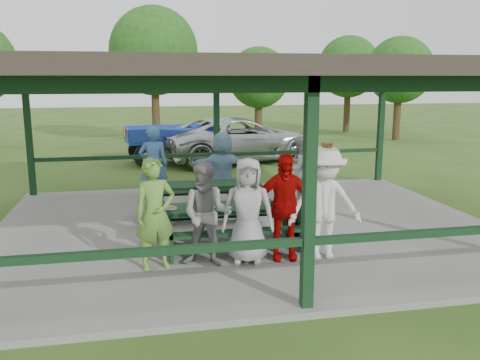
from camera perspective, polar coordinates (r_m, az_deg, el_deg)
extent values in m
plane|color=#2E5019|center=(10.46, 0.68, -5.64)|extent=(90.00, 90.00, 0.00)
cube|color=slate|center=(10.45, 0.68, -5.38)|extent=(10.00, 8.00, 0.10)
cube|color=black|center=(6.50, 7.77, -1.81)|extent=(0.15, 0.15, 3.00)
cube|color=black|center=(13.91, -22.63, 4.51)|extent=(0.15, 0.15, 3.00)
cube|color=black|center=(13.81, -2.64, 5.33)|extent=(0.15, 0.15, 3.00)
cube|color=black|center=(15.30, 15.51, 5.53)|extent=(0.15, 0.15, 3.00)
cube|color=black|center=(6.33, -13.60, -8.07)|extent=(4.65, 0.10, 0.10)
cube|color=black|center=(7.77, 24.68, -5.15)|extent=(4.65, 0.10, 0.10)
cube|color=black|center=(13.73, -12.56, 2.51)|extent=(4.65, 0.10, 0.10)
cube|color=black|center=(14.45, 6.84, 3.14)|extent=(4.65, 0.10, 0.10)
cube|color=black|center=(6.33, 8.11, 10.61)|extent=(9.80, 0.15, 0.20)
cube|color=black|center=(13.73, -2.69, 11.15)|extent=(9.80, 0.15, 0.20)
cube|color=#2F2622|center=(10.00, 0.72, 12.28)|extent=(10.60, 8.60, 0.24)
cube|color=black|center=(9.01, -0.80, -3.05)|extent=(2.64, 0.75, 0.06)
cube|color=black|center=(8.57, -0.11, -5.88)|extent=(2.64, 0.28, 0.05)
cube|color=black|center=(9.61, -1.41, -3.94)|extent=(2.64, 0.28, 0.05)
cube|color=black|center=(8.97, -8.00, -5.52)|extent=(0.06, 0.70, 0.75)
cube|color=black|center=(9.37, 6.09, -4.73)|extent=(0.06, 0.70, 0.75)
cube|color=black|center=(9.02, -7.98, -6.43)|extent=(0.06, 1.39, 0.45)
cube|color=black|center=(9.42, 6.07, -5.61)|extent=(0.06, 1.39, 0.45)
cube|color=black|center=(10.89, -4.25, -0.52)|extent=(2.46, 0.75, 0.06)
cube|color=black|center=(10.42, -3.84, -2.73)|extent=(2.46, 0.28, 0.05)
cube|color=black|center=(11.49, -4.58, -1.40)|extent=(2.46, 0.28, 0.05)
cube|color=black|center=(10.89, -9.72, -2.52)|extent=(0.06, 0.70, 0.75)
cube|color=black|center=(11.14, 1.15, -2.04)|extent=(0.06, 0.70, 0.75)
cube|color=black|center=(10.93, -9.70, -3.29)|extent=(0.06, 1.39, 0.45)
cube|color=black|center=(11.18, 1.15, -2.78)|extent=(0.06, 1.39, 0.45)
cylinder|color=white|center=(8.87, -7.81, -3.16)|extent=(0.22, 0.22, 0.01)
torus|color=#AB783D|center=(8.84, -8.06, -3.06)|extent=(0.10, 0.10, 0.03)
torus|color=#AB783D|center=(8.85, -7.55, -3.04)|extent=(0.10, 0.10, 0.03)
torus|color=#AB783D|center=(8.91, -7.83, -2.95)|extent=(0.10, 0.10, 0.03)
cylinder|color=white|center=(8.96, -2.49, -2.91)|extent=(0.22, 0.22, 0.01)
torus|color=#AB783D|center=(8.93, -2.72, -2.82)|extent=(0.10, 0.10, 0.03)
torus|color=#AB783D|center=(8.94, -2.21, -2.80)|extent=(0.10, 0.10, 0.03)
torus|color=#AB783D|center=(9.00, -2.53, -2.71)|extent=(0.10, 0.10, 0.03)
cylinder|color=white|center=(9.08, 1.71, -2.70)|extent=(0.22, 0.22, 0.01)
torus|color=#AB783D|center=(9.05, 1.50, -2.61)|extent=(0.10, 0.10, 0.03)
torus|color=#AB783D|center=(9.07, 1.99, -2.59)|extent=(0.10, 0.10, 0.03)
torus|color=#AB783D|center=(9.12, 1.65, -2.50)|extent=(0.10, 0.10, 0.03)
cylinder|color=white|center=(9.26, 5.95, -2.48)|extent=(0.22, 0.22, 0.01)
torus|color=#AB783D|center=(9.23, 5.75, -2.39)|extent=(0.10, 0.10, 0.03)
torus|color=#AB783D|center=(9.25, 6.23, -2.36)|extent=(0.10, 0.10, 0.03)
torus|color=#AB783D|center=(9.30, 5.87, -2.28)|extent=(0.10, 0.10, 0.03)
cylinder|color=#381E0F|center=(8.77, -2.36, -2.93)|extent=(0.06, 0.06, 0.10)
cylinder|color=#381E0F|center=(8.89, 1.60, -2.73)|extent=(0.06, 0.06, 0.10)
cylinder|color=#381E0F|center=(8.94, 2.92, -2.66)|extent=(0.06, 0.06, 0.10)
cylinder|color=#381E0F|center=(8.97, 3.66, -2.62)|extent=(0.06, 0.06, 0.10)
cylinder|color=#381E0F|center=(9.05, 5.43, -2.52)|extent=(0.06, 0.06, 0.10)
cone|color=white|center=(9.21, 0.03, -2.21)|extent=(0.09, 0.09, 0.10)
cone|color=white|center=(9.28, 2.05, -2.11)|extent=(0.09, 0.09, 0.10)
cone|color=white|center=(9.43, 5.42, -1.94)|extent=(0.09, 0.09, 0.10)
imported|color=#629735|center=(8.04, -9.51, -3.79)|extent=(0.73, 0.57, 1.77)
imported|color=gray|center=(8.09, -3.74, -3.90)|extent=(0.97, 0.85, 1.68)
imported|color=#9B9C9E|center=(8.20, 0.88, -3.47)|extent=(0.94, 0.71, 1.73)
imported|color=#9D0605|center=(8.39, 4.93, -2.98)|extent=(1.10, 0.58, 1.79)
imported|color=silver|center=(8.45, 9.50, -2.62)|extent=(1.29, 0.82, 1.89)
cylinder|color=brown|center=(8.28, 9.70, 3.34)|extent=(0.35, 0.35, 0.02)
cylinder|color=brown|center=(8.27, 9.72, 3.76)|extent=(0.21, 0.21, 0.11)
imported|color=#7FA6C4|center=(11.87, -1.94, 1.28)|extent=(1.71, 1.02, 1.75)
imported|color=#3F6BA5|center=(12.19, -9.69, 1.66)|extent=(0.68, 0.45, 1.87)
imported|color=#949496|center=(12.28, 6.63, 1.19)|extent=(0.94, 0.83, 1.60)
imported|color=silver|center=(18.77, -0.03, 4.58)|extent=(6.36, 4.08, 1.63)
cube|color=#1B3598|center=(18.53, -7.99, 4.50)|extent=(3.16, 1.88, 0.13)
cube|color=#1B3598|center=(17.77, -7.54, 5.08)|extent=(2.97, 0.46, 0.43)
cube|color=#1B3598|center=(19.23, -8.45, 5.54)|extent=(2.97, 0.46, 0.43)
cube|color=#1B3598|center=(18.28, -12.64, 5.08)|extent=(0.26, 1.49, 0.43)
cube|color=#1B3598|center=(18.85, -3.53, 5.52)|extent=(0.26, 1.49, 0.43)
cylinder|color=black|center=(17.65, -10.51, 2.59)|extent=(0.83, 0.30, 0.81)
cylinder|color=yellow|center=(17.65, -10.51, 2.59)|extent=(0.33, 0.27, 0.30)
cylinder|color=black|center=(19.22, -11.24, 3.29)|extent=(0.83, 0.30, 0.81)
cylinder|color=yellow|center=(19.22, -11.24, 3.29)|extent=(0.33, 0.27, 0.30)
cylinder|color=black|center=(18.03, -4.45, 2.94)|extent=(0.83, 0.30, 0.81)
cylinder|color=yellow|center=(18.03, -4.45, 2.94)|extent=(0.33, 0.27, 0.30)
cylinder|color=black|center=(19.57, -5.65, 3.60)|extent=(0.83, 0.30, 0.81)
cylinder|color=yellow|center=(19.57, -5.65, 3.60)|extent=(0.33, 0.27, 0.30)
cube|color=#1B3598|center=(19.04, -1.97, 4.46)|extent=(1.07, 0.23, 0.09)
cone|color=#F2590C|center=(18.26, -12.82, 5.40)|extent=(0.08, 0.43, 0.43)
cylinder|color=#372516|center=(23.91, -9.44, 7.69)|extent=(0.36, 0.36, 3.10)
sphere|color=#1D4713|center=(23.88, -9.65, 14.09)|extent=(3.97, 3.97, 3.97)
cylinder|color=#372516|center=(24.44, 2.07, 6.91)|extent=(0.36, 0.36, 2.24)
sphere|color=#1D4713|center=(24.36, 2.11, 11.43)|extent=(2.87, 2.87, 2.87)
cylinder|color=#372516|center=(26.34, 17.22, 7.03)|extent=(0.36, 0.36, 2.51)
sphere|color=#1D4713|center=(26.28, 17.50, 11.71)|extent=(3.21, 3.21, 3.21)
cylinder|color=#372516|center=(29.66, 11.91, 7.90)|extent=(0.36, 0.36, 2.67)
sphere|color=#1D4713|center=(29.62, 12.10, 12.33)|extent=(3.42, 3.42, 3.42)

